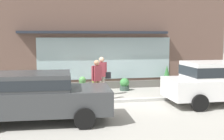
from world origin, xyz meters
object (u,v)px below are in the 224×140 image
potted_plant_window_center (96,84)px  fire_hydrant (82,87)px  potted_plant_corner_tall (167,77)px  potted_plant_window_right (125,84)px  potted_plant_trailing_edge (29,87)px  pedestrian_passerby (97,77)px  pedestrian_with_handbag (102,73)px  parked_car_dark_gray (34,94)px  potted_plant_by_entrance (47,87)px  parked_car_white (219,81)px

potted_plant_window_center → fire_hydrant: bearing=-119.3°
fire_hydrant → potted_plant_corner_tall: (4.45, 1.81, 0.07)m
potted_plant_window_right → potted_plant_trailing_edge: (-4.45, 0.05, 0.02)m
potted_plant_corner_tall → potted_plant_trailing_edge: potted_plant_corner_tall is taller
pedestrian_passerby → potted_plant_trailing_edge: (-2.79, 2.06, -0.66)m
pedestrian_passerby → pedestrian_with_handbag: bearing=-138.3°
parked_car_dark_gray → potted_plant_by_entrance: 4.82m
pedestrian_with_handbag → parked_car_dark_gray: bearing=-136.5°
potted_plant_window_right → potted_plant_trailing_edge: 4.45m
potted_plant_corner_tall → parked_car_white: bearing=-81.9°
pedestrian_with_handbag → parked_car_white: pedestrian_with_handbag is taller
potted_plant_by_entrance → potted_plant_window_right: size_ratio=0.96×
parked_car_dark_gray → potted_plant_window_center: 5.22m
potted_plant_trailing_edge → pedestrian_with_handbag: bearing=-18.5°
parked_car_white → potted_plant_window_right: parked_car_white is taller
parked_car_white → potted_plant_window_center: (-4.21, 3.49, -0.53)m
fire_hydrant → parked_car_dark_gray: parked_car_dark_gray is taller
pedestrian_with_handbag → potted_plant_window_center: 1.12m
fire_hydrant → potted_plant_trailing_edge: fire_hydrant is taller
potted_plant_trailing_edge → fire_hydrant: bearing=-34.4°
pedestrian_passerby → parked_car_white: (4.48, -1.57, -0.05)m
potted_plant_window_right → potted_plant_window_center: bearing=-176.5°
potted_plant_window_center → potted_plant_corner_tall: bearing=6.0°
potted_plant_trailing_edge → potted_plant_window_center: size_ratio=0.81×
parked_car_white → potted_plant_window_right: 4.60m
fire_hydrant → potted_plant_window_right: 2.66m
pedestrian_passerby → potted_plant_window_center: (0.27, 1.93, -0.58)m
potted_plant_by_entrance → potted_plant_trailing_edge: size_ratio=0.96×
potted_plant_corner_tall → potted_plant_window_right: size_ratio=1.92×
pedestrian_passerby → potted_plant_by_entrance: (-1.98, 2.18, -0.69)m
parked_car_white → potted_plant_window_center: bearing=141.2°
parked_car_dark_gray → pedestrian_passerby: bearing=51.4°
potted_plant_window_right → potted_plant_trailing_edge: same height
pedestrian_with_handbag → potted_plant_window_center: bearing=87.7°
potted_plant_window_right → pedestrian_with_handbag: bearing=-141.2°
potted_plant_by_entrance → potted_plant_corner_tall: bearing=1.3°
pedestrian_with_handbag → potted_plant_by_entrance: bearing=143.7°
parked_car_dark_gray → potted_plant_corner_tall: parked_car_dark_gray is taller
potted_plant_window_right → parked_car_white: bearing=-51.7°
pedestrian_with_handbag → potted_plant_by_entrance: 2.75m
potted_plant_window_right → fire_hydrant: bearing=-145.4°
fire_hydrant → potted_plant_window_center: bearing=60.7°
parked_car_white → potted_plant_by_entrance: parked_car_white is taller
parked_car_dark_gray → potted_plant_by_entrance: bearing=89.1°
fire_hydrant → potted_plant_trailing_edge: bearing=145.6°
fire_hydrant → potted_plant_window_center: 1.63m
potted_plant_trailing_edge → parked_car_dark_gray: bearing=-83.9°
pedestrian_passerby → parked_car_dark_gray: bearing=21.7°
potted_plant_window_center → potted_plant_window_right: bearing=3.5°
potted_plant_trailing_edge → parked_car_white: bearing=-26.5°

